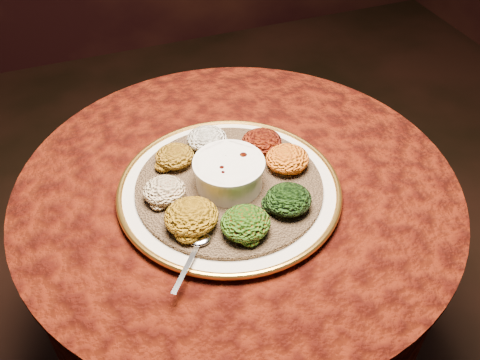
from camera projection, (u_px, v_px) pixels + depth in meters
name	position (u px, v px, depth m)	size (l,w,h in m)	color
table	(238.00, 238.00, 1.28)	(0.96, 0.96, 0.73)	black
platter	(229.00, 190.00, 1.12)	(0.57, 0.57, 0.02)	white
injera	(229.00, 186.00, 1.11)	(0.39, 0.39, 0.01)	olive
stew_bowl	(229.00, 172.00, 1.09)	(0.15, 0.15, 0.06)	silver
spoon	(198.00, 244.00, 0.98)	(0.10, 0.12, 0.01)	silver
portion_ayib	(207.00, 139.00, 1.19)	(0.09, 0.08, 0.04)	white
portion_kitfo	(262.00, 142.00, 1.18)	(0.09, 0.09, 0.04)	black
portion_tikil	(287.00, 159.00, 1.13)	(0.09, 0.09, 0.05)	#C08E10
portion_gomen	(288.00, 199.00, 1.04)	(0.09, 0.09, 0.04)	black
portion_mixveg	(245.00, 223.00, 1.00)	(0.10, 0.09, 0.05)	#AC2C0B
portion_kik	(191.00, 217.00, 1.01)	(0.10, 0.10, 0.05)	#AA740F
portion_timatim	(164.00, 190.00, 1.07)	(0.09, 0.08, 0.04)	maroon
portion_shiro	(175.00, 156.00, 1.14)	(0.08, 0.08, 0.04)	#8C6210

